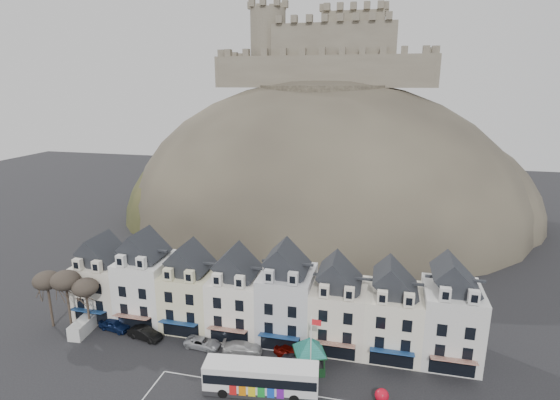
{
  "coord_description": "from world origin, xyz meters",
  "views": [
    {
      "loc": [
        14.69,
        -35.1,
        32.89
      ],
      "look_at": [
        0.48,
        24.0,
        16.64
      ],
      "focal_mm": 28.0,
      "sensor_mm": 36.0,
      "label": 1
    }
  ],
  "objects_px": {
    "flagpole": "(312,345)",
    "white_van": "(82,327)",
    "car_silver": "(203,343)",
    "car_white": "(242,348)",
    "bus_shelter": "(310,345)",
    "bus": "(261,377)",
    "car_black": "(145,333)",
    "car_navy": "(114,325)",
    "car_charcoal": "(296,362)",
    "red_buoy": "(382,397)",
    "car_maroon": "(290,353)"
  },
  "relations": [
    {
      "from": "car_black",
      "to": "car_maroon",
      "type": "bearing_deg",
      "value": -77.09
    },
    {
      "from": "red_buoy",
      "to": "car_charcoal",
      "type": "bearing_deg",
      "value": 157.56
    },
    {
      "from": "car_black",
      "to": "car_white",
      "type": "height_order",
      "value": "car_black"
    },
    {
      "from": "car_navy",
      "to": "car_white",
      "type": "bearing_deg",
      "value": -83.11
    },
    {
      "from": "flagpole",
      "to": "car_navy",
      "type": "bearing_deg",
      "value": 171.75
    },
    {
      "from": "car_white",
      "to": "car_black",
      "type": "bearing_deg",
      "value": 81.42
    },
    {
      "from": "bus_shelter",
      "to": "flagpole",
      "type": "relative_size",
      "value": 0.81
    },
    {
      "from": "red_buoy",
      "to": "car_white",
      "type": "xyz_separation_m",
      "value": [
        -17.19,
        5.31,
        -0.21
      ]
    },
    {
      "from": "car_navy",
      "to": "car_charcoal",
      "type": "relative_size",
      "value": 1.19
    },
    {
      "from": "car_white",
      "to": "car_silver",
      "type": "bearing_deg",
      "value": 81.83
    },
    {
      "from": "bus_shelter",
      "to": "white_van",
      "type": "bearing_deg",
      "value": 157.09
    },
    {
      "from": "bus_shelter",
      "to": "white_van",
      "type": "height_order",
      "value": "bus_shelter"
    },
    {
      "from": "car_black",
      "to": "car_silver",
      "type": "height_order",
      "value": "car_black"
    },
    {
      "from": "car_black",
      "to": "car_white",
      "type": "bearing_deg",
      "value": -78.35
    },
    {
      "from": "bus",
      "to": "red_buoy",
      "type": "relative_size",
      "value": 6.89
    },
    {
      "from": "flagpole",
      "to": "car_navy",
      "type": "xyz_separation_m",
      "value": [
        -28.09,
        4.07,
        -3.82
      ]
    },
    {
      "from": "car_silver",
      "to": "car_maroon",
      "type": "distance_m",
      "value": 11.37
    },
    {
      "from": "car_navy",
      "to": "white_van",
      "type": "bearing_deg",
      "value": 126.76
    },
    {
      "from": "car_silver",
      "to": "car_white",
      "type": "distance_m",
      "value": 5.37
    },
    {
      "from": "red_buoy",
      "to": "car_navy",
      "type": "relative_size",
      "value": 0.4
    },
    {
      "from": "white_van",
      "to": "car_navy",
      "type": "bearing_deg",
      "value": 21.58
    },
    {
      "from": "bus_shelter",
      "to": "car_black",
      "type": "relative_size",
      "value": 1.37
    },
    {
      "from": "red_buoy",
      "to": "car_black",
      "type": "relative_size",
      "value": 0.39
    },
    {
      "from": "car_silver",
      "to": "flagpole",
      "type": "bearing_deg",
      "value": -97.67
    },
    {
      "from": "car_silver",
      "to": "car_charcoal",
      "type": "distance_m",
      "value": 12.61
    },
    {
      "from": "car_maroon",
      "to": "car_charcoal",
      "type": "height_order",
      "value": "car_maroon"
    },
    {
      "from": "white_van",
      "to": "car_charcoal",
      "type": "relative_size",
      "value": 1.12
    },
    {
      "from": "bus",
      "to": "car_black",
      "type": "height_order",
      "value": "bus"
    },
    {
      "from": "car_maroon",
      "to": "bus_shelter",
      "type": "bearing_deg",
      "value": -104.05
    },
    {
      "from": "flagpole",
      "to": "car_silver",
      "type": "bearing_deg",
      "value": 168.14
    },
    {
      "from": "bus_shelter",
      "to": "car_white",
      "type": "height_order",
      "value": "bus_shelter"
    },
    {
      "from": "bus_shelter",
      "to": "flagpole",
      "type": "distance_m",
      "value": 2.02
    },
    {
      "from": "white_van",
      "to": "car_white",
      "type": "xyz_separation_m",
      "value": [
        22.48,
        0.92,
        -0.22
      ]
    },
    {
      "from": "white_van",
      "to": "car_white",
      "type": "bearing_deg",
      "value": -3.07
    },
    {
      "from": "car_black",
      "to": "car_charcoal",
      "type": "bearing_deg",
      "value": -81.64
    },
    {
      "from": "bus",
      "to": "white_van",
      "type": "height_order",
      "value": "bus"
    },
    {
      "from": "flagpole",
      "to": "car_charcoal",
      "type": "bearing_deg",
      "value": 137.04
    },
    {
      "from": "red_buoy",
      "to": "car_black",
      "type": "height_order",
      "value": "red_buoy"
    },
    {
      "from": "flagpole",
      "to": "car_white",
      "type": "relative_size",
      "value": 1.59
    },
    {
      "from": "flagpole",
      "to": "car_navy",
      "type": "height_order",
      "value": "flagpole"
    },
    {
      "from": "bus",
      "to": "bus_shelter",
      "type": "distance_m",
      "value": 6.81
    },
    {
      "from": "car_navy",
      "to": "car_black",
      "type": "bearing_deg",
      "value": -90.79
    },
    {
      "from": "bus_shelter",
      "to": "bus",
      "type": "bearing_deg",
      "value": -154.6
    },
    {
      "from": "white_van",
      "to": "car_maroon",
      "type": "height_order",
      "value": "white_van"
    },
    {
      "from": "car_navy",
      "to": "car_black",
      "type": "xyz_separation_m",
      "value": [
        5.22,
        -0.97,
        0.0
      ]
    },
    {
      "from": "bus_shelter",
      "to": "red_buoy",
      "type": "relative_size",
      "value": 3.53
    },
    {
      "from": "white_van",
      "to": "car_white",
      "type": "distance_m",
      "value": 22.5
    },
    {
      "from": "flagpole",
      "to": "white_van",
      "type": "distance_m",
      "value": 32.04
    },
    {
      "from": "car_navy",
      "to": "car_black",
      "type": "distance_m",
      "value": 5.31
    },
    {
      "from": "bus",
      "to": "flagpole",
      "type": "relative_size",
      "value": 1.58
    }
  ]
}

